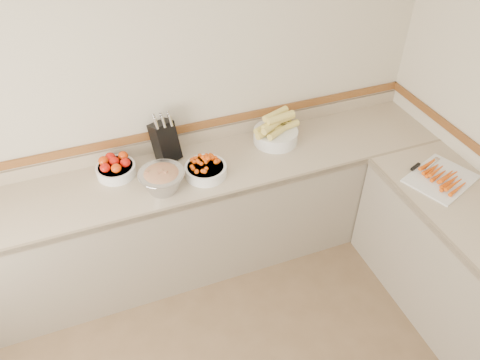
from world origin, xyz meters
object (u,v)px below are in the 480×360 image
object	(u,v)px
cherry_tomato_bowl	(206,169)
corn_bowl	(276,132)
knife_block	(165,141)
cutting_board	(441,177)
rhubarb_bowl	(162,179)
tomato_bowl	(116,168)

from	to	relation	value
cherry_tomato_bowl	corn_bowl	bearing A→B (deg)	17.52
knife_block	corn_bowl	distance (m)	0.83
cutting_board	knife_block	bearing A→B (deg)	151.96
knife_block	cutting_board	distance (m)	1.93
knife_block	rhubarb_bowl	bearing A→B (deg)	-108.03
cutting_board	tomato_bowl	bearing A→B (deg)	157.73
cherry_tomato_bowl	corn_bowl	world-z (taller)	corn_bowl
knife_block	cherry_tomato_bowl	size ratio (longest dim) A/B	1.30
corn_bowl	rhubarb_bowl	distance (m)	0.96
cherry_tomato_bowl	cutting_board	distance (m)	1.62
tomato_bowl	corn_bowl	size ratio (longest dim) A/B	0.74
cherry_tomato_bowl	knife_block	bearing A→B (deg)	125.94
cherry_tomato_bowl	rhubarb_bowl	distance (m)	0.32
tomato_bowl	cherry_tomato_bowl	bearing A→B (deg)	-21.44
knife_block	corn_bowl	size ratio (longest dim) A/B	1.02
knife_block	corn_bowl	world-z (taller)	knife_block
tomato_bowl	cutting_board	distance (m)	2.24
knife_block	tomato_bowl	xyz separation A→B (m)	(-0.37, -0.06, -0.10)
corn_bowl	rhubarb_bowl	world-z (taller)	corn_bowl
cherry_tomato_bowl	cutting_board	bearing A→B (deg)	-22.59
corn_bowl	rhubarb_bowl	size ratio (longest dim) A/B	1.20
knife_block	rhubarb_bowl	xyz separation A→B (m)	(-0.11, -0.33, -0.06)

